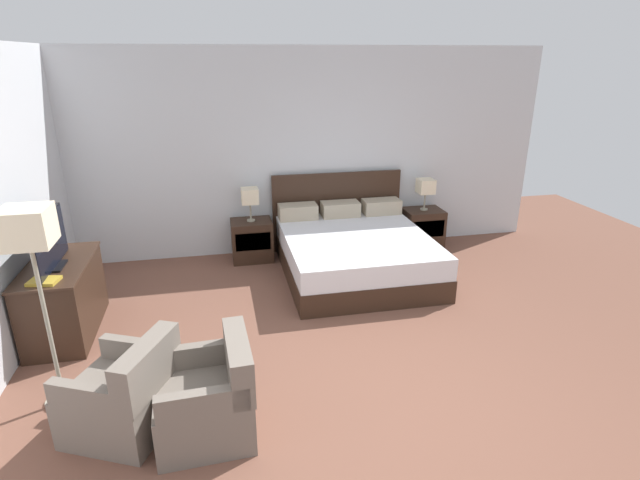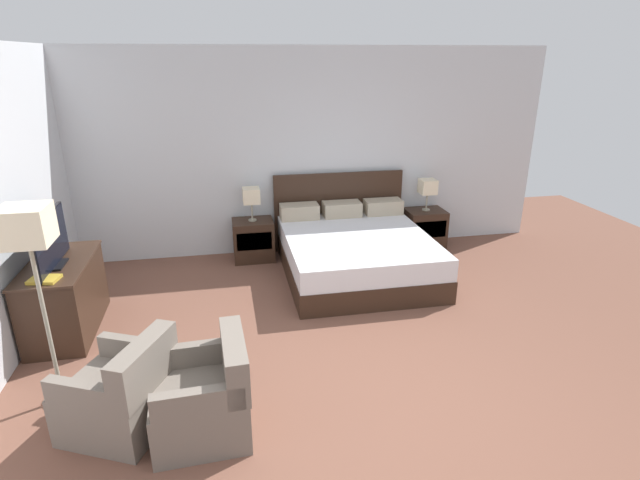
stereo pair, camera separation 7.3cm
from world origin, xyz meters
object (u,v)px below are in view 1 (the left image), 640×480
(dresser, at_px, (64,297))
(book_red_cover, at_px, (44,281))
(table_lamp_right, at_px, (426,187))
(table_lamp_left, at_px, (250,196))
(floor_lamp, at_px, (30,242))
(bed, at_px, (354,251))
(tv, at_px, (50,243))
(armchair_companion, at_px, (210,399))
(armchair_by_window, at_px, (125,396))
(nightstand_left, at_px, (252,240))
(nightstand_right, at_px, (423,228))

(dresser, xyz_separation_m, book_red_cover, (0.01, -0.43, 0.38))
(table_lamp_right, bearing_deg, book_red_cover, -156.15)
(table_lamp_left, distance_m, floor_lamp, 3.31)
(table_lamp_left, bearing_deg, book_red_cover, -135.14)
(bed, relative_size, floor_lamp, 1.25)
(floor_lamp, bearing_deg, tv, 101.81)
(armchair_companion, bearing_deg, armchair_by_window, 164.60)
(dresser, distance_m, tv, 0.62)
(table_lamp_right, distance_m, book_red_cover, 4.93)
(armchair_companion, xyz_separation_m, floor_lamp, (-1.19, 0.60, 1.12))
(table_lamp_right, height_order, tv, tv)
(book_red_cover, bearing_deg, armchair_by_window, -56.01)
(tv, xyz_separation_m, armchair_by_window, (0.80, -1.53, -0.72))
(armchair_by_window, height_order, armchair_companion, same)
(armchair_by_window, bearing_deg, table_lamp_left, 69.21)
(table_lamp_right, bearing_deg, armchair_by_window, -139.45)
(nightstand_left, bearing_deg, book_red_cover, -135.16)
(bed, xyz_separation_m, table_lamp_right, (1.25, 0.73, 0.60))
(dresser, relative_size, tv, 1.30)
(book_red_cover, relative_size, armchair_companion, 0.33)
(tv, bearing_deg, nightstand_right, 20.00)
(nightstand_left, bearing_deg, bed, -30.37)
(dresser, xyz_separation_m, tv, (0.00, -0.09, 0.62))
(table_lamp_left, xyz_separation_m, floor_lamp, (-1.77, -2.75, 0.50))
(book_red_cover, bearing_deg, table_lamp_right, 23.85)
(nightstand_right, bearing_deg, book_red_cover, -156.17)
(bed, relative_size, dresser, 1.72)
(bed, xyz_separation_m, armchair_by_window, (-2.46, -2.44, -0.02))
(dresser, bearing_deg, bed, 14.14)
(nightstand_left, height_order, dresser, dresser)
(tv, bearing_deg, floor_lamp, -78.19)
(table_lamp_left, height_order, table_lamp_right, same)
(table_lamp_left, distance_m, tv, 2.59)
(nightstand_left, relative_size, armchair_companion, 0.74)
(nightstand_left, xyz_separation_m, armchair_by_window, (-1.20, -3.17, 0.01))
(bed, distance_m, table_lamp_left, 1.57)
(armchair_companion, bearing_deg, nightstand_left, 80.02)
(nightstand_right, relative_size, tv, 0.61)
(nightstand_right, distance_m, tv, 4.85)
(bed, bearing_deg, armchair_by_window, -135.22)
(table_lamp_right, height_order, armchair_by_window, table_lamp_right)
(tv, bearing_deg, table_lamp_left, 39.33)
(tv, bearing_deg, book_red_cover, -89.34)
(nightstand_left, xyz_separation_m, nightstand_right, (2.50, 0.00, 0.00))
(table_lamp_left, height_order, armchair_by_window, table_lamp_left)
(bed, distance_m, table_lamp_right, 1.57)
(book_red_cover, bearing_deg, bed, 21.12)
(table_lamp_left, bearing_deg, floor_lamp, -122.86)
(bed, relative_size, armchair_companion, 2.72)
(dresser, bearing_deg, book_red_cover, -89.14)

